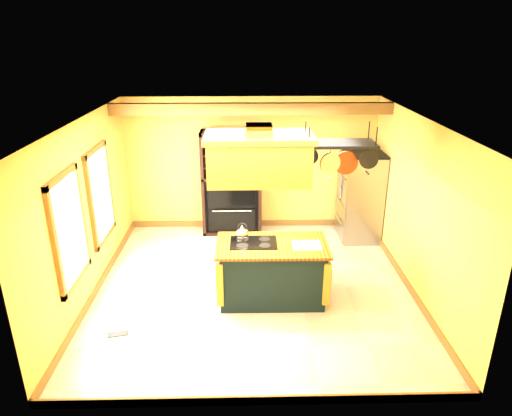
{
  "coord_description": "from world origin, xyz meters",
  "views": [
    {
      "loc": [
        -0.11,
        -6.41,
        3.88
      ],
      "look_at": [
        0.05,
        0.3,
        1.26
      ],
      "focal_mm": 32.0,
      "sensor_mm": 36.0,
      "label": 1
    }
  ],
  "objects_px": {
    "refrigerator": "(360,198)",
    "hutch": "(232,193)",
    "kitchen_island": "(272,271)",
    "pot_rack": "(339,150)",
    "range_hood": "(259,157)"
  },
  "relations": [
    {
      "from": "pot_rack",
      "to": "kitchen_island",
      "type": "bearing_deg",
      "value": -179.88
    },
    {
      "from": "refrigerator",
      "to": "hutch",
      "type": "relative_size",
      "value": 0.82
    },
    {
      "from": "kitchen_island",
      "to": "range_hood",
      "type": "bearing_deg",
      "value": -179.43
    },
    {
      "from": "kitchen_island",
      "to": "refrigerator",
      "type": "xyz_separation_m",
      "value": [
        1.84,
        2.21,
        0.36
      ]
    },
    {
      "from": "pot_rack",
      "to": "hutch",
      "type": "distance_m",
      "value": 3.39
    },
    {
      "from": "pot_rack",
      "to": "refrigerator",
      "type": "bearing_deg",
      "value": 67.12
    },
    {
      "from": "refrigerator",
      "to": "range_hood",
      "type": "bearing_deg",
      "value": -132.61
    },
    {
      "from": "kitchen_island",
      "to": "range_hood",
      "type": "height_order",
      "value": "range_hood"
    },
    {
      "from": "refrigerator",
      "to": "hutch",
      "type": "distance_m",
      "value": 2.53
    },
    {
      "from": "kitchen_island",
      "to": "range_hood",
      "type": "relative_size",
      "value": 1.12
    },
    {
      "from": "kitchen_island",
      "to": "pot_rack",
      "type": "distance_m",
      "value": 2.08
    },
    {
      "from": "kitchen_island",
      "to": "refrigerator",
      "type": "height_order",
      "value": "refrigerator"
    },
    {
      "from": "refrigerator",
      "to": "kitchen_island",
      "type": "bearing_deg",
      "value": -129.72
    },
    {
      "from": "kitchen_island",
      "to": "hutch",
      "type": "xyz_separation_m",
      "value": [
        -0.67,
        2.59,
        0.35
      ]
    },
    {
      "from": "pot_rack",
      "to": "hutch",
      "type": "bearing_deg",
      "value": 121.29
    }
  ]
}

